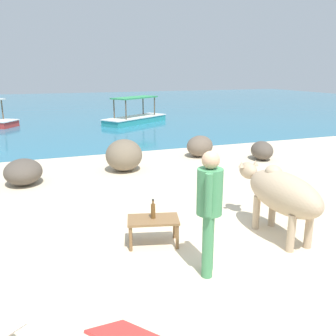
{
  "coord_description": "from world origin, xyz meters",
  "views": [
    {
      "loc": [
        -2.27,
        -4.05,
        2.59
      ],
      "look_at": [
        0.36,
        3.0,
        0.55
      ],
      "focal_mm": 38.78,
      "sensor_mm": 36.0,
      "label": 1
    }
  ],
  "objects_px": {
    "low_bench_table": "(153,223)",
    "boat_teal": "(135,118)",
    "cow": "(281,192)",
    "bottle": "(153,211)",
    "person_standing": "(209,204)"
  },
  "relations": [
    {
      "from": "cow",
      "to": "bottle",
      "type": "height_order",
      "value": "cow"
    },
    {
      "from": "cow",
      "to": "person_standing",
      "type": "xyz_separation_m",
      "value": [
        -1.53,
        -0.58,
        0.22
      ]
    },
    {
      "from": "bottle",
      "to": "boat_teal",
      "type": "relative_size",
      "value": 0.08
    },
    {
      "from": "person_standing",
      "to": "cow",
      "type": "bearing_deg",
      "value": -128.78
    },
    {
      "from": "boat_teal",
      "to": "cow",
      "type": "bearing_deg",
      "value": 50.98
    },
    {
      "from": "bottle",
      "to": "person_standing",
      "type": "distance_m",
      "value": 1.17
    },
    {
      "from": "low_bench_table",
      "to": "person_standing",
      "type": "xyz_separation_m",
      "value": [
        0.41,
        -1.0,
        0.6
      ]
    },
    {
      "from": "low_bench_table",
      "to": "boat_teal",
      "type": "height_order",
      "value": "boat_teal"
    },
    {
      "from": "person_standing",
      "to": "boat_teal",
      "type": "height_order",
      "value": "person_standing"
    },
    {
      "from": "low_bench_table",
      "to": "bottle",
      "type": "distance_m",
      "value": 0.19
    },
    {
      "from": "bottle",
      "to": "person_standing",
      "type": "xyz_separation_m",
      "value": [
        0.4,
        -1.02,
        0.41
      ]
    },
    {
      "from": "cow",
      "to": "bottle",
      "type": "bearing_deg",
      "value": 76.09
    },
    {
      "from": "person_standing",
      "to": "boat_teal",
      "type": "xyz_separation_m",
      "value": [
        2.87,
        13.83,
        -0.7
      ]
    },
    {
      "from": "cow",
      "to": "person_standing",
      "type": "height_order",
      "value": "person_standing"
    },
    {
      "from": "cow",
      "to": "boat_teal",
      "type": "relative_size",
      "value": 0.53
    }
  ]
}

